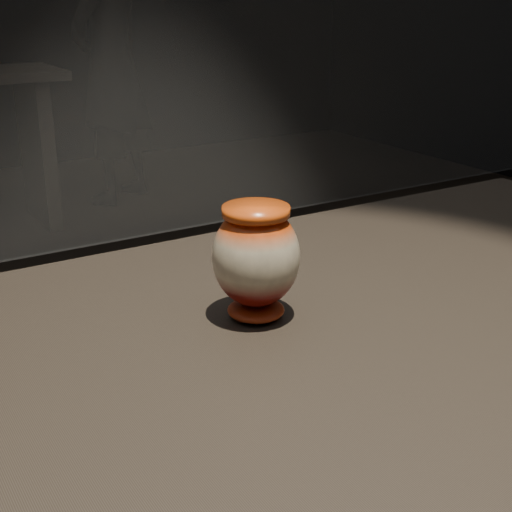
{
  "coord_description": "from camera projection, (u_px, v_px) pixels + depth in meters",
  "views": [
    {
      "loc": [
        -0.33,
        -0.68,
        1.31
      ],
      "look_at": [
        0.12,
        0.06,
        0.99
      ],
      "focal_mm": 50.0,
      "sensor_mm": 36.0,
      "label": 1
    }
  ],
  "objects": [
    {
      "name": "main_vase",
      "position": [
        256.0,
        258.0,
        0.92
      ],
      "size": [
        0.15,
        0.15,
        0.15
      ],
      "rotation": [
        0.0,
        0.0,
        -0.43
      ],
      "color": "#650D08",
      "rests_on": "display_plinth"
    },
    {
      "name": "visitor",
      "position": [
        111.0,
        63.0,
        4.46
      ],
      "size": [
        0.77,
        0.71,
        1.76
      ],
      "primitive_type": "imported",
      "rotation": [
        0.0,
        0.0,
        3.74
      ],
      "color": "black",
      "rests_on": "ground"
    }
  ]
}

